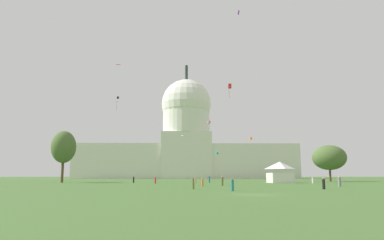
% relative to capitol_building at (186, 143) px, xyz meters
% --- Properties ---
extents(ground_plane, '(800.00, 800.00, 0.00)m').
position_rel_capitol_building_xyz_m(ground_plane, '(5.42, -179.79, -20.84)').
color(ground_plane, '#42662D').
extents(capitol_building, '(128.91, 29.81, 68.79)m').
position_rel_capitol_building_xyz_m(capitol_building, '(0.00, 0.00, 0.00)').
color(capitol_building, silver).
rests_on(capitol_building, ground_plane).
extents(event_tent, '(6.14, 6.59, 5.33)m').
position_rel_capitol_building_xyz_m(event_tent, '(22.91, -123.45, -18.17)').
color(event_tent, white).
rests_on(event_tent, ground_plane).
extents(tree_west_far, '(6.90, 8.30, 13.48)m').
position_rel_capitol_building_xyz_m(tree_west_far, '(-33.16, -120.09, -11.63)').
color(tree_west_far, brown).
rests_on(tree_west_far, ground_plane).
extents(tree_east_far, '(12.91, 12.28, 11.14)m').
position_rel_capitol_building_xyz_m(tree_east_far, '(43.55, -104.28, -13.54)').
color(tree_east_far, '#4C3823').
rests_on(tree_east_far, ground_plane).
extents(person_tan_back_left, '(0.41, 0.41, 1.54)m').
position_rel_capitol_building_xyz_m(person_tan_back_left, '(1.27, -126.79, -20.14)').
color(person_tan_back_left, tan).
rests_on(person_tan_back_left, ground_plane).
extents(person_red_aisle_center, '(0.40, 0.40, 1.59)m').
position_rel_capitol_building_xyz_m(person_red_aisle_center, '(-8.14, -131.29, -20.11)').
color(person_red_aisle_center, red).
rests_on(person_red_aisle_center, ground_plane).
extents(person_white_mid_right, '(0.60, 0.60, 1.62)m').
position_rel_capitol_building_xyz_m(person_white_mid_right, '(28.41, -131.51, -20.11)').
color(person_white_mid_right, silver).
rests_on(person_white_mid_right, ground_plane).
extents(person_black_lawn_far_left, '(0.54, 0.54, 1.59)m').
position_rel_capitol_building_xyz_m(person_black_lawn_far_left, '(17.66, -165.93, -20.11)').
color(person_black_lawn_far_left, black).
rests_on(person_black_lawn_far_left, ground_plane).
extents(person_teal_edge_east, '(0.39, 0.39, 1.73)m').
position_rel_capitol_building_xyz_m(person_teal_edge_east, '(5.00, -121.69, -20.05)').
color(person_teal_edge_east, '#1E757A').
rests_on(person_teal_edge_east, ground_plane).
extents(person_orange_near_tree_east, '(0.37, 0.37, 1.48)m').
position_rel_capitol_building_xyz_m(person_orange_near_tree_east, '(1.65, -152.29, -20.15)').
color(person_orange_near_tree_east, orange).
rests_on(person_orange_near_tree_east, ground_plane).
extents(person_olive_mid_left, '(0.50, 0.50, 1.76)m').
position_rel_capitol_building_xyz_m(person_olive_mid_left, '(5.47, -148.62, -20.04)').
color(person_olive_mid_left, olive).
rests_on(person_olive_mid_left, ground_plane).
extents(person_black_back_center, '(0.47, 0.47, 1.73)m').
position_rel_capitol_building_xyz_m(person_black_back_center, '(-14.35, -122.16, -20.04)').
color(person_black_back_center, black).
rests_on(person_black_back_center, ground_plane).
extents(person_teal_front_left, '(0.51, 0.51, 1.54)m').
position_rel_capitol_building_xyz_m(person_teal_front_left, '(4.32, -171.33, -20.13)').
color(person_teal_front_left, '#1E757A').
rests_on(person_teal_front_left, ground_plane).
extents(person_grey_front_right, '(0.67, 0.67, 1.78)m').
position_rel_capitol_building_xyz_m(person_grey_front_right, '(24.79, -154.45, -20.04)').
color(person_grey_front_right, gray).
rests_on(person_grey_front_right, ground_plane).
extents(person_olive_near_tree_west, '(0.37, 0.37, 1.52)m').
position_rel_capitol_building_xyz_m(person_olive_near_tree_west, '(-0.30, -165.17, -20.12)').
color(person_olive_near_tree_west, olive).
rests_on(person_olive_near_tree_west, ground_plane).
extents(kite_pink_mid, '(1.13, 1.15, 3.04)m').
position_rel_capitol_building_xyz_m(kite_pink_mid, '(7.35, -89.04, -0.41)').
color(kite_pink_mid, pink).
extents(kite_orange_low, '(0.91, 0.91, 0.74)m').
position_rel_capitol_building_xyz_m(kite_orange_low, '(19.72, -101.60, -7.38)').
color(kite_orange_low, orange).
extents(kite_red_mid, '(0.88, 0.96, 3.95)m').
position_rel_capitol_building_xyz_m(kite_red_mid, '(11.10, -118.50, 5.46)').
color(kite_red_mid, red).
extents(kite_magenta_mid, '(1.28, 1.14, 0.37)m').
position_rel_capitol_building_xyz_m(kite_magenta_mid, '(-15.57, -141.44, 3.91)').
color(kite_magenta_mid, '#D1339E').
extents(kite_turquoise_low, '(1.28, 1.28, 1.09)m').
position_rel_capitol_building_xyz_m(kite_turquoise_low, '(11.89, -68.89, -10.08)').
color(kite_turquoise_low, teal).
extents(kite_black_mid, '(0.91, 0.89, 0.88)m').
position_rel_capitol_building_xyz_m(kite_black_mid, '(-28.91, -68.06, 12.90)').
color(kite_black_mid, black).
extents(kite_white_low, '(1.36, 1.29, 2.47)m').
position_rel_capitol_building_xyz_m(kite_white_low, '(-2.48, -70.53, -3.79)').
color(kite_white_low, white).
extents(kite_violet_high, '(0.58, 0.70, 0.93)m').
position_rel_capitol_building_xyz_m(kite_violet_high, '(10.47, -140.39, 16.83)').
color(kite_violet_high, purple).
extents(kite_blue_mid, '(1.19, 0.84, 2.83)m').
position_rel_capitol_building_xyz_m(kite_blue_mid, '(-25.08, -91.33, 5.80)').
color(kite_blue_mid, blue).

